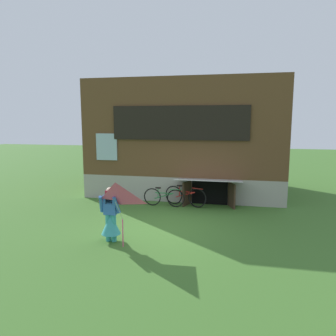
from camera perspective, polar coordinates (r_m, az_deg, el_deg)
name	(u,v)px	position (r m, az deg, el deg)	size (l,w,h in m)	color
ground_plane	(163,226)	(10.01, -1.00, -10.51)	(60.00, 60.00, 0.00)	#3D6B28
log_house	(188,138)	(14.80, 3.65, 5.51)	(8.27, 5.92, 4.98)	#9E998E
person	(111,219)	(8.81, -10.32, -9.03)	(0.60, 0.52, 1.50)	teal
kite	(116,200)	(8.02, -9.44, -5.72)	(1.01, 0.89, 1.68)	#E54C7F
bicycle_red	(185,196)	(12.25, 3.13, -5.09)	(1.68, 0.56, 0.79)	black
bicycle_green	(164,197)	(12.18, -0.76, -5.28)	(1.62, 0.11, 0.74)	black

